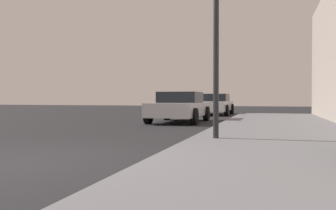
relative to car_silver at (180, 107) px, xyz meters
The scene contains 4 objects.
ground_plane 9.52m from the car_silver, 90.10° to the right, with size 80.00×80.00×0.00m, color #232326.
sidewalk 10.32m from the car_silver, 67.25° to the right, with size 4.00×32.00×0.15m, color slate.
car_silver is the anchor object (origin of this frame).
car_white 6.99m from the car_silver, 86.96° to the left, with size 2.04×4.41×1.27m.
Camera 1 is at (3.70, -4.76, 1.01)m, focal length 37.57 mm.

